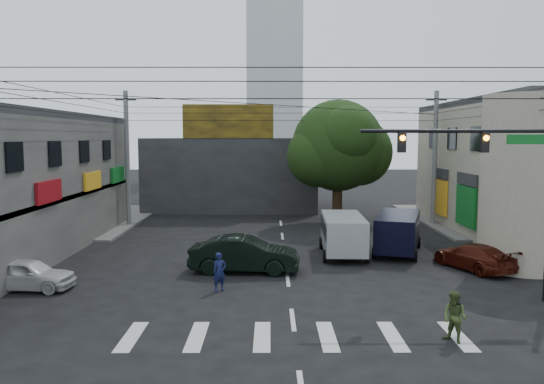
{
  "coord_description": "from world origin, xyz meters",
  "views": [
    {
      "loc": [
        -0.76,
        -20.17,
        6.08
      ],
      "look_at": [
        -0.67,
        4.0,
        3.57
      ],
      "focal_mm": 35.0,
      "sensor_mm": 36.0,
      "label": 1
    }
  ],
  "objects_px": {
    "dark_sedan": "(245,254)",
    "navy_van": "(398,234)",
    "white_compact": "(27,274)",
    "traffic_gantry": "(506,172)",
    "traffic_officer": "(220,272)",
    "street_tree": "(338,146)",
    "silver_minivan": "(343,236)",
    "utility_pole_far_right": "(435,159)",
    "pedestrian_olive": "(455,317)",
    "maroon_sedan": "(473,257)",
    "utility_pole_far_left": "(127,159)"
  },
  "relations": [
    {
      "from": "maroon_sedan",
      "to": "pedestrian_olive",
      "type": "bearing_deg",
      "value": 42.87
    },
    {
      "from": "utility_pole_far_left",
      "to": "silver_minivan",
      "type": "relative_size",
      "value": 1.89
    },
    {
      "from": "dark_sedan",
      "to": "white_compact",
      "type": "relative_size",
      "value": 1.33
    },
    {
      "from": "dark_sedan",
      "to": "pedestrian_olive",
      "type": "height_order",
      "value": "dark_sedan"
    },
    {
      "from": "street_tree",
      "to": "traffic_gantry",
      "type": "bearing_deg",
      "value": -78.01
    },
    {
      "from": "traffic_gantry",
      "to": "traffic_officer",
      "type": "relative_size",
      "value": 4.66
    },
    {
      "from": "maroon_sedan",
      "to": "traffic_gantry",
      "type": "bearing_deg",
      "value": 57.61
    },
    {
      "from": "white_compact",
      "to": "maroon_sedan",
      "type": "xyz_separation_m",
      "value": [
        19.06,
        3.16,
        -0.02
      ]
    },
    {
      "from": "dark_sedan",
      "to": "pedestrian_olive",
      "type": "xyz_separation_m",
      "value": [
        6.62,
        -8.32,
        -0.04
      ]
    },
    {
      "from": "maroon_sedan",
      "to": "utility_pole_far_left",
      "type": "bearing_deg",
      "value": -55.75
    },
    {
      "from": "traffic_gantry",
      "to": "dark_sedan",
      "type": "relative_size",
      "value": 1.43
    },
    {
      "from": "utility_pole_far_right",
      "to": "maroon_sedan",
      "type": "distance_m",
      "value": 13.05
    },
    {
      "from": "dark_sedan",
      "to": "white_compact",
      "type": "bearing_deg",
      "value": 112.3
    },
    {
      "from": "utility_pole_far_left",
      "to": "silver_minivan",
      "type": "height_order",
      "value": "utility_pole_far_left"
    },
    {
      "from": "white_compact",
      "to": "traffic_officer",
      "type": "distance_m",
      "value": 7.7
    },
    {
      "from": "white_compact",
      "to": "traffic_officer",
      "type": "bearing_deg",
      "value": -87.1
    },
    {
      "from": "utility_pole_far_right",
      "to": "white_compact",
      "type": "relative_size",
      "value": 2.42
    },
    {
      "from": "white_compact",
      "to": "silver_minivan",
      "type": "relative_size",
      "value": 0.78
    },
    {
      "from": "dark_sedan",
      "to": "navy_van",
      "type": "bearing_deg",
      "value": -59.25
    },
    {
      "from": "traffic_gantry",
      "to": "pedestrian_olive",
      "type": "bearing_deg",
      "value": -128.05
    },
    {
      "from": "silver_minivan",
      "to": "traffic_officer",
      "type": "relative_size",
      "value": 3.15
    },
    {
      "from": "street_tree",
      "to": "silver_minivan",
      "type": "distance_m",
      "value": 11.28
    },
    {
      "from": "silver_minivan",
      "to": "pedestrian_olive",
      "type": "height_order",
      "value": "silver_minivan"
    },
    {
      "from": "traffic_gantry",
      "to": "traffic_officer",
      "type": "distance_m",
      "value": 11.42
    },
    {
      "from": "silver_minivan",
      "to": "navy_van",
      "type": "xyz_separation_m",
      "value": [
        2.98,
        0.58,
        -0.0
      ]
    },
    {
      "from": "traffic_gantry",
      "to": "maroon_sedan",
      "type": "bearing_deg",
      "value": 80.63
    },
    {
      "from": "traffic_gantry",
      "to": "utility_pole_far_left",
      "type": "xyz_separation_m",
      "value": [
        -18.32,
        17.0,
        -0.23
      ]
    },
    {
      "from": "utility_pole_far_left",
      "to": "pedestrian_olive",
      "type": "xyz_separation_m",
      "value": [
        15.21,
        -20.98,
        -3.83
      ]
    },
    {
      "from": "dark_sedan",
      "to": "traffic_officer",
      "type": "bearing_deg",
      "value": 168.32
    },
    {
      "from": "street_tree",
      "to": "navy_van",
      "type": "height_order",
      "value": "street_tree"
    },
    {
      "from": "navy_van",
      "to": "street_tree",
      "type": "bearing_deg",
      "value": 29.69
    },
    {
      "from": "utility_pole_far_right",
      "to": "pedestrian_olive",
      "type": "height_order",
      "value": "utility_pole_far_right"
    },
    {
      "from": "utility_pole_far_left",
      "to": "white_compact",
      "type": "bearing_deg",
      "value": -89.84
    },
    {
      "from": "dark_sedan",
      "to": "silver_minivan",
      "type": "distance_m",
      "value": 5.94
    },
    {
      "from": "utility_pole_far_left",
      "to": "silver_minivan",
      "type": "xyz_separation_m",
      "value": [
        13.5,
        -9.32,
        -3.57
      ]
    },
    {
      "from": "utility_pole_far_right",
      "to": "pedestrian_olive",
      "type": "relative_size",
      "value": 5.95
    },
    {
      "from": "traffic_gantry",
      "to": "silver_minivan",
      "type": "relative_size",
      "value": 1.48
    },
    {
      "from": "traffic_gantry",
      "to": "utility_pole_far_left",
      "type": "relative_size",
      "value": 0.78
    },
    {
      "from": "navy_van",
      "to": "utility_pole_far_right",
      "type": "bearing_deg",
      "value": -9.15
    },
    {
      "from": "dark_sedan",
      "to": "navy_van",
      "type": "relative_size",
      "value": 0.92
    },
    {
      "from": "utility_pole_far_right",
      "to": "maroon_sedan",
      "type": "relative_size",
      "value": 2.03
    },
    {
      "from": "dark_sedan",
      "to": "white_compact",
      "type": "distance_m",
      "value": 8.99
    },
    {
      "from": "white_compact",
      "to": "utility_pole_far_right",
      "type": "bearing_deg",
      "value": -49.22
    },
    {
      "from": "utility_pole_far_left",
      "to": "navy_van",
      "type": "distance_m",
      "value": 18.99
    },
    {
      "from": "utility_pole_far_right",
      "to": "white_compact",
      "type": "distance_m",
      "value": 26.33
    },
    {
      "from": "dark_sedan",
      "to": "navy_van",
      "type": "xyz_separation_m",
      "value": [
        7.88,
        3.93,
        0.22
      ]
    },
    {
      "from": "white_compact",
      "to": "navy_van",
      "type": "distance_m",
      "value": 17.75
    },
    {
      "from": "utility_pole_far_right",
      "to": "dark_sedan",
      "type": "bearing_deg",
      "value": -134.41
    },
    {
      "from": "white_compact",
      "to": "pedestrian_olive",
      "type": "distance_m",
      "value": 16.15
    },
    {
      "from": "traffic_gantry",
      "to": "navy_van",
      "type": "bearing_deg",
      "value": 102.6
    }
  ]
}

